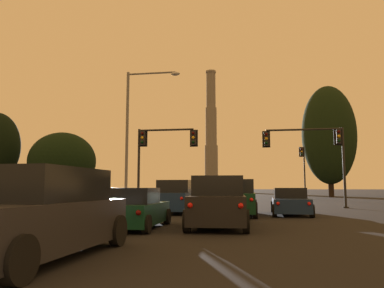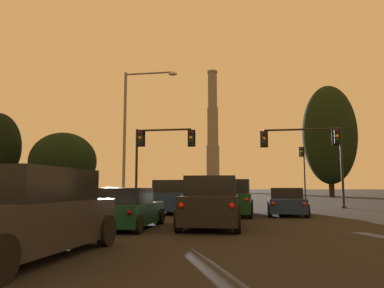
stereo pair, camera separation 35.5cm
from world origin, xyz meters
TOP-DOWN VIEW (x-y plane):
  - hatchback_left_lane_second at (-3.26, 12.18)m, footprint 2.00×4.15m
  - suv_left_lane_front at (-3.39, 20.45)m, footprint 2.18×4.93m
  - suv_left_lane_third at (-3.41, 6.34)m, footprint 2.23×4.95m
  - suv_center_lane_front at (0.09, 19.04)m, footprint 2.11×4.91m
  - sedan_right_lane_front at (2.90, 20.04)m, footprint 2.10×4.75m
  - suv_center_lane_second at (-0.33, 13.21)m, footprint 2.29×4.97m
  - traffic_light_overhead_right at (5.48, 27.23)m, footprint 5.90×0.50m
  - traffic_light_far_right at (7.25, 47.56)m, footprint 0.78×0.50m
  - traffic_light_overhead_left at (-5.87, 25.65)m, footprint 4.57×0.50m
  - street_lamp at (-7.16, 24.10)m, footprint 3.88×0.36m
  - smokestack at (-12.96, 127.29)m, footprint 7.17×7.17m
  - treeline_right_mid at (12.39, 57.26)m, footprint 7.90×7.11m
  - treeline_center_left at (-32.15, 60.39)m, footprint 11.82×10.64m

SIDE VIEW (x-z plane):
  - hatchback_left_lane_second at x=-3.26m, z-range -0.05..1.38m
  - sedan_right_lane_front at x=2.90m, z-range -0.05..1.38m
  - suv_left_lane_front at x=-3.39m, z-range -0.03..1.83m
  - suv_left_lane_third at x=-3.41m, z-range -0.03..1.83m
  - suv_center_lane_front at x=0.09m, z-range -0.03..1.83m
  - suv_center_lane_second at x=-0.33m, z-range -0.03..1.83m
  - traffic_light_far_right at x=7.25m, z-range 1.00..7.58m
  - traffic_light_overhead_left at x=-5.87m, z-range 1.49..7.25m
  - traffic_light_overhead_right at x=5.48m, z-range 1.55..7.33m
  - street_lamp at x=-7.16m, z-range 1.08..10.73m
  - treeline_center_left at x=-32.15m, z-range 0.40..11.53m
  - treeline_right_mid at x=12.39m, z-range 0.93..17.70m
  - smokestack at x=-12.96m, z-range -4.53..37.96m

